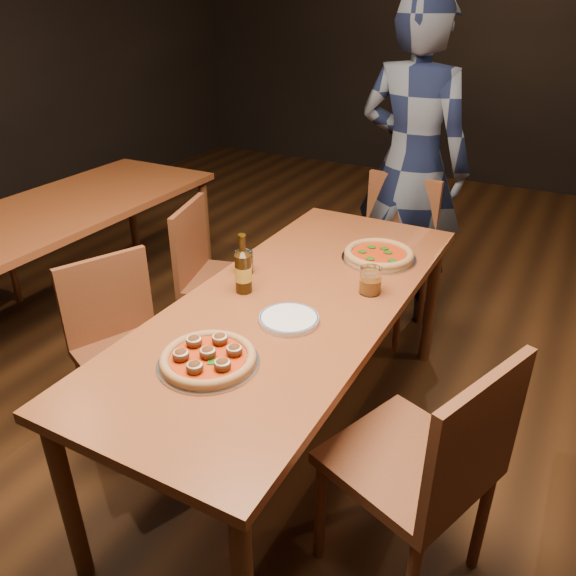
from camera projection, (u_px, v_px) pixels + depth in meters
The scene contains 14 objects.
ground at pixel (293, 440), 2.59m from camera, with size 9.00×9.00×0.00m, color black.
table_main at pixel (294, 314), 2.28m from camera, with size 0.80×2.00×0.75m.
table_left at pixel (57, 220), 3.22m from camera, with size 0.80×2.00×0.75m.
chair_main_nw at pixel (130, 355), 2.44m from camera, with size 0.41×0.41×0.87m, color #593217, non-canonical shape.
chair_main_sw at pixel (227, 280), 3.04m from camera, with size 0.42×0.42×0.91m, color #593217, non-canonical shape.
chair_main_e at pixel (408, 460), 1.82m from camera, with size 0.46×0.46×0.98m, color #593217, non-canonical shape.
chair_end at pixel (385, 257), 3.26m from camera, with size 0.44×0.44×0.95m, color #593217, non-canonical shape.
pizza_meatball at pixel (208, 358), 1.84m from camera, with size 0.34×0.34×0.06m.
pizza_margherita at pixel (379, 255), 2.57m from camera, with size 0.34×0.34×0.04m.
plate_stack at pixel (289, 319), 2.08m from camera, with size 0.22×0.22×0.02m, color white.
beer_bottle at pixel (243, 272), 2.25m from camera, with size 0.07×0.07×0.24m.
water_glass at pixel (244, 262), 2.43m from camera, with size 0.08×0.08×0.10m, color white.
amber_glass at pixel (370, 280), 2.26m from camera, with size 0.09×0.09×0.11m, color #A85C13.
diner at pixel (412, 166), 3.26m from camera, with size 0.69×0.45×1.88m, color black.
Camera 1 is at (0.91, -1.74, 1.83)m, focal length 35.00 mm.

